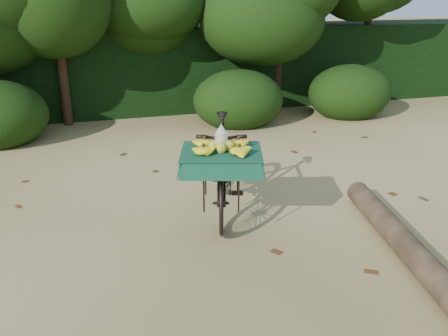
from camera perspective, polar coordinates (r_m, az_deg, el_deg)
name	(u,v)px	position (r m, az deg, el deg)	size (l,w,h in m)	color
ground	(229,230)	(5.41, 0.66, -7.52)	(80.00, 80.00, 0.00)	tan
vendor_bicycle	(222,166)	(5.62, -0.26, 0.25)	(1.21, 2.03, 1.18)	black
fallen_log	(427,269)	(4.85, 23.28, -11.14)	(0.26, 0.26, 3.66)	brown
hedge_backdrop	(148,68)	(11.07, -9.12, 11.74)	(26.00, 1.80, 1.80)	black
tree_row	(118,20)	(10.10, -12.65, 16.98)	(14.50, 2.00, 4.00)	black
bush_clumps	(189,106)	(9.30, -4.19, 7.47)	(8.80, 1.70, 0.90)	black
leaf_litter	(214,207)	(5.96, -1.17, -4.66)	(7.00, 7.30, 0.01)	#492E13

